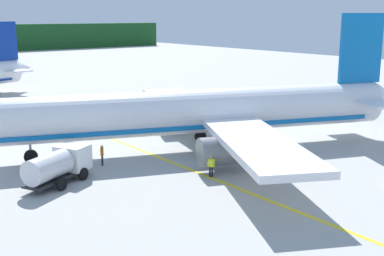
{
  "coord_description": "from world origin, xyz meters",
  "views": [
    {
      "loc": [
        -4.04,
        -13.66,
        11.68
      ],
      "look_at": [
        19.85,
        16.88,
        2.81
      ],
      "focal_mm": 46.18,
      "sensor_mm": 36.0,
      "label": 1
    }
  ],
  "objects_px": {
    "service_truck_baggage": "(58,165)",
    "crew_loader_left": "(102,153)",
    "airliner_foreground": "(199,112)",
    "crew_marshaller": "(211,165)",
    "crew_loader_right": "(273,145)"
  },
  "relations": [
    {
      "from": "service_truck_baggage",
      "to": "crew_loader_left",
      "type": "xyz_separation_m",
      "value": [
        4.5,
        1.99,
        -0.42
      ]
    },
    {
      "from": "airliner_foreground",
      "to": "service_truck_baggage",
      "type": "height_order",
      "value": "airliner_foreground"
    },
    {
      "from": "service_truck_baggage",
      "to": "crew_loader_left",
      "type": "bearing_deg",
      "value": 23.84
    },
    {
      "from": "service_truck_baggage",
      "to": "crew_marshaller",
      "type": "height_order",
      "value": "service_truck_baggage"
    },
    {
      "from": "airliner_foreground",
      "to": "crew_loader_left",
      "type": "distance_m",
      "value": 9.38
    },
    {
      "from": "service_truck_baggage",
      "to": "crew_loader_right",
      "type": "height_order",
      "value": "service_truck_baggage"
    },
    {
      "from": "crew_marshaller",
      "to": "crew_loader_right",
      "type": "bearing_deg",
      "value": 6.79
    },
    {
      "from": "crew_marshaller",
      "to": "service_truck_baggage",
      "type": "bearing_deg",
      "value": 149.36
    },
    {
      "from": "airliner_foreground",
      "to": "crew_marshaller",
      "type": "relative_size",
      "value": 24.76
    },
    {
      "from": "service_truck_baggage",
      "to": "crew_loader_right",
      "type": "relative_size",
      "value": 3.24
    },
    {
      "from": "crew_marshaller",
      "to": "crew_loader_right",
      "type": "relative_size",
      "value": 0.92
    },
    {
      "from": "crew_marshaller",
      "to": "crew_loader_left",
      "type": "distance_m",
      "value": 9.04
    },
    {
      "from": "crew_marshaller",
      "to": "crew_loader_right",
      "type": "height_order",
      "value": "crew_loader_right"
    },
    {
      "from": "crew_marshaller",
      "to": "crew_loader_left",
      "type": "xyz_separation_m",
      "value": [
        -4.94,
        7.58,
        0.03
      ]
    },
    {
      "from": "crew_loader_left",
      "to": "crew_marshaller",
      "type": "bearing_deg",
      "value": -56.92
    }
  ]
}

